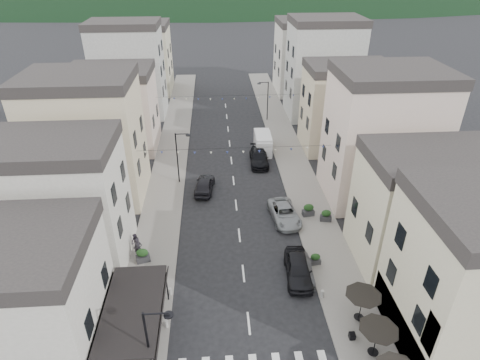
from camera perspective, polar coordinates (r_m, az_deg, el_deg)
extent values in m
cube|color=slate|center=(50.95, -9.76, 3.07)|extent=(4.00, 76.00, 0.12)
cube|color=slate|center=(51.52, 7.09, 3.60)|extent=(4.00, 76.00, 0.12)
cube|color=black|center=(27.38, -15.07, -17.14)|extent=(3.60, 7.50, 0.15)
cube|color=black|center=(27.44, -11.05, -17.92)|extent=(0.34, 7.50, 0.99)
cylinder|color=black|center=(30.64, -10.37, -14.45)|extent=(0.10, 0.10, 3.20)
cube|color=#BAB6AA|center=(34.91, -24.40, -3.69)|extent=(10.00, 7.00, 10.00)
cube|color=#262323|center=(32.44, -26.42, 4.44)|extent=(10.20, 7.14, 1.00)
cube|color=#C4B693|center=(42.76, -20.71, 4.86)|extent=(10.00, 8.00, 12.00)
cube|color=#262323|center=(40.64, -22.38, 13.15)|extent=(10.20, 8.16, 1.00)
cube|color=beige|center=(53.94, -17.35, 9.12)|extent=(10.00, 8.00, 9.50)
cube|color=#262323|center=(52.41, -18.23, 14.47)|extent=(10.20, 8.16, 1.00)
cube|color=#989894|center=(64.61, -15.47, 14.41)|extent=(10.00, 7.00, 13.00)
cube|color=#262323|center=(63.20, -16.37, 20.50)|extent=(10.20, 7.14, 1.00)
cube|color=beige|center=(76.30, -13.81, 16.15)|extent=(10.00, 9.00, 11.00)
cube|color=#262323|center=(75.16, -14.40, 20.57)|extent=(10.20, 9.18, 1.00)
cube|color=beige|center=(35.26, 24.68, -4.39)|extent=(10.00, 7.00, 9.00)
cube|color=#262323|center=(32.93, 26.50, 2.83)|extent=(10.20, 7.14, 1.00)
cube|color=beige|center=(42.26, 19.43, 5.19)|extent=(10.00, 8.00, 12.50)
cube|color=#262323|center=(40.09, 21.09, 13.94)|extent=(10.20, 8.16, 1.00)
cube|color=#C4B693|center=(53.09, 14.59, 9.49)|extent=(10.00, 7.00, 10.00)
cube|color=#262323|center=(51.50, 15.39, 15.20)|extent=(10.20, 7.14, 1.00)
cube|color=#989894|center=(63.53, 11.63, 14.84)|extent=(10.00, 8.00, 13.50)
cube|color=#262323|center=(62.09, 12.36, 21.29)|extent=(10.20, 8.16, 1.00)
cube|color=#BAB6AA|center=(75.07, 9.25, 16.57)|extent=(10.00, 9.00, 11.50)
cube|color=#262323|center=(73.89, 9.67, 21.28)|extent=(10.20, 9.18, 1.00)
cylinder|color=black|center=(28.56, 18.65, -21.20)|extent=(0.06, 0.06, 2.30)
cone|color=black|center=(27.73, 19.03, -19.76)|extent=(2.50, 2.50, 0.55)
cylinder|color=black|center=(29.15, 18.38, -22.18)|extent=(0.70, 0.70, 0.04)
cylinder|color=black|center=(30.22, 16.76, -17.18)|extent=(0.06, 0.06, 2.30)
cone|color=black|center=(29.44, 17.08, -15.72)|extent=(2.50, 2.50, 0.55)
cylinder|color=black|center=(30.78, 16.54, -18.18)|extent=(0.70, 0.70, 0.04)
cylinder|color=black|center=(25.37, -12.82, -22.48)|extent=(0.14, 0.14, 6.00)
cylinder|color=black|center=(23.06, -11.86, -18.11)|extent=(1.40, 0.10, 0.10)
cylinder|color=black|center=(23.08, -10.14, -18.37)|extent=(0.56, 0.56, 0.08)
cylinder|color=black|center=(44.17, -8.90, 3.01)|extent=(0.14, 0.14, 6.00)
cylinder|color=black|center=(42.88, -8.26, 6.49)|extent=(1.40, 0.10, 0.10)
cylinder|color=black|center=(42.89, -7.38, 6.35)|extent=(0.56, 0.56, 0.08)
cylinder|color=black|center=(61.10, 3.95, 11.08)|extent=(0.14, 0.14, 6.00)
cylinder|color=black|center=(60.13, 3.37, 13.68)|extent=(1.40, 0.10, 0.10)
cylinder|color=black|center=(60.10, 2.74, 13.54)|extent=(0.56, 0.56, 0.08)
cylinder|color=gray|center=(29.79, -10.40, -19.44)|extent=(0.26, 0.26, 0.60)
cylinder|color=gray|center=(31.81, -9.90, -15.34)|extent=(0.26, 0.26, 0.60)
cylinder|color=gray|center=(31.81, 11.61, -15.55)|extent=(0.26, 0.26, 0.60)
cylinder|color=black|center=(39.10, -0.69, 4.57)|extent=(19.00, 0.02, 0.02)
cone|color=beige|center=(39.72, -13.36, 3.84)|extent=(0.28, 0.28, 0.24)
cone|color=navy|center=(39.52, -11.08, 3.83)|extent=(0.28, 0.28, 0.24)
cone|color=beige|center=(39.37, -8.78, 3.82)|extent=(0.28, 0.28, 0.24)
cone|color=navy|center=(39.29, -6.47, 3.82)|extent=(0.28, 0.28, 0.24)
cone|color=beige|center=(39.26, -4.15, 3.85)|extent=(0.28, 0.28, 0.24)
cone|color=navy|center=(39.28, -1.84, 3.89)|extent=(0.28, 0.28, 0.24)
cone|color=beige|center=(39.36, 0.47, 3.96)|extent=(0.28, 0.28, 0.24)
cone|color=navy|center=(39.49, 2.77, 4.06)|extent=(0.28, 0.28, 0.24)
cone|color=beige|center=(39.67, 5.05, 4.17)|extent=(0.28, 0.28, 0.24)
cone|color=navy|center=(39.91, 7.31, 4.31)|extent=(0.28, 0.28, 0.24)
cone|color=beige|center=(40.20, 9.54, 4.45)|extent=(0.28, 0.28, 0.24)
cone|color=navy|center=(40.55, 11.74, 4.60)|extent=(0.28, 0.28, 0.24)
cylinder|color=black|center=(53.96, -1.68, 11.90)|extent=(19.00, 0.02, 0.02)
cone|color=beige|center=(54.41, -11.06, 11.31)|extent=(0.28, 0.28, 0.24)
cone|color=navy|center=(54.27, -9.36, 11.32)|extent=(0.28, 0.28, 0.24)
cone|color=beige|center=(54.16, -7.66, 11.32)|extent=(0.28, 0.28, 0.24)
cone|color=navy|center=(54.10, -5.95, 11.33)|extent=(0.28, 0.28, 0.24)
cone|color=beige|center=(54.08, -4.24, 11.35)|extent=(0.28, 0.28, 0.24)
cone|color=navy|center=(54.09, -2.52, 11.38)|extent=(0.28, 0.28, 0.24)
cone|color=beige|center=(54.15, -0.82, 11.43)|extent=(0.28, 0.28, 0.24)
cone|color=navy|center=(54.25, 0.89, 11.49)|extent=(0.28, 0.28, 0.24)
cone|color=beige|center=(54.38, 2.59, 11.56)|extent=(0.28, 0.28, 0.24)
cone|color=navy|center=(54.55, 4.28, 11.64)|extent=(0.28, 0.28, 0.24)
cone|color=beige|center=(54.77, 5.95, 11.73)|extent=(0.28, 0.28, 0.24)
cone|color=navy|center=(55.02, 7.62, 11.81)|extent=(0.28, 0.28, 0.24)
imported|color=black|center=(32.87, 8.28, -12.35)|extent=(2.29, 5.04, 1.68)
imported|color=#302F32|center=(33.12, 8.71, -12.37)|extent=(1.48, 4.14, 1.36)
imported|color=gray|center=(38.95, 6.34, -4.73)|extent=(2.96, 5.44, 1.45)
imported|color=black|center=(48.88, 2.72, 3.22)|extent=(2.33, 5.40, 1.55)
imported|color=black|center=(43.31, -5.07, -0.65)|extent=(2.44, 4.81, 1.57)
cube|color=silver|center=(52.03, 3.25, 5.28)|extent=(2.15, 5.10, 2.10)
cube|color=silver|center=(51.00, 3.35, 6.11)|extent=(2.04, 3.42, 0.53)
cylinder|color=black|center=(50.55, 2.47, 3.67)|extent=(0.28, 0.74, 0.74)
cylinder|color=black|center=(50.71, 4.37, 3.69)|extent=(0.28, 0.74, 0.74)
cylinder|color=black|center=(53.96, 2.17, 5.46)|extent=(0.28, 0.74, 0.74)
cylinder|color=black|center=(54.10, 3.95, 5.48)|extent=(0.28, 0.74, 0.74)
imported|color=black|center=(35.13, -14.26, -9.36)|extent=(0.71, 0.49, 1.87)
imported|color=#27212D|center=(35.98, -14.60, -8.57)|extent=(1.02, 1.00, 1.66)
cube|color=#2B2B2D|center=(32.01, -12.44, -15.36)|extent=(1.20, 0.75, 0.57)
ellipsoid|color=black|center=(31.57, -12.57, -14.55)|extent=(1.00, 0.64, 0.73)
cube|color=#2B2B2D|center=(35.04, -13.62, -10.79)|extent=(1.26, 0.91, 0.56)
ellipsoid|color=black|center=(34.65, -13.74, -10.01)|extent=(0.99, 0.63, 0.72)
cube|color=#313133|center=(34.46, 10.61, -11.31)|extent=(0.96, 0.61, 0.45)
ellipsoid|color=black|center=(34.14, 10.68, -10.69)|extent=(0.80, 0.51, 0.58)
cube|color=#302F32|center=(39.93, 9.66, -4.61)|extent=(1.21, 0.78, 0.56)
ellipsoid|color=black|center=(39.58, 9.74, -3.87)|extent=(0.99, 0.63, 0.72)
cube|color=#2B2B2D|center=(39.52, 12.08, -5.32)|extent=(1.13, 0.74, 0.53)
ellipsoid|color=black|center=(39.19, 12.17, -4.63)|extent=(0.93, 0.59, 0.67)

